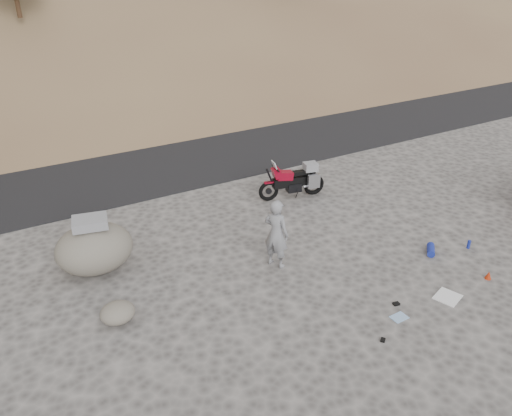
{
  "coord_description": "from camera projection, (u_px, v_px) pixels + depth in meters",
  "views": [
    {
      "loc": [
        -6.3,
        -7.09,
        6.27
      ],
      "look_at": [
        -1.1,
        1.84,
        1.0
      ],
      "focal_mm": 35.0,
      "sensor_mm": 36.0,
      "label": 1
    }
  ],
  "objects": [
    {
      "name": "motorcycle",
      "position": [
        295.0,
        181.0,
        14.21
      ],
      "size": [
        1.98,
        0.82,
        1.19
      ],
      "rotation": [
        0.0,
        0.0,
        -0.21
      ],
      "color": "black",
      "rests_on": "ground"
    },
    {
      "name": "gear_blue_cloth",
      "position": [
        399.0,
        317.0,
        9.63
      ],
      "size": [
        0.33,
        0.24,
        0.01
      ],
      "primitive_type": "cube",
      "rotation": [
        0.0,
        0.0,
        0.02
      ],
      "color": "#8DB1DA",
      "rests_on": "ground"
    },
    {
      "name": "man",
      "position": [
        276.0,
        265.0,
        11.28
      ],
      "size": [
        0.61,
        0.7,
        1.62
      ],
      "primitive_type": "imported",
      "rotation": [
        0.0,
        0.0,
        2.04
      ],
      "color": "gray",
      "rests_on": "ground"
    },
    {
      "name": "gear_bottle",
      "position": [
        469.0,
        244.0,
        11.87
      ],
      "size": [
        0.09,
        0.09,
        0.21
      ],
      "primitive_type": "cylinder",
      "rotation": [
        0.0,
        0.0,
        -0.27
      ],
      "color": "navy",
      "rests_on": "ground"
    },
    {
      "name": "ground",
      "position": [
        340.0,
        269.0,
        11.13
      ],
      "size": [
        140.0,
        140.0,
        0.0
      ],
      "primitive_type": "plane",
      "color": "#484442",
      "rests_on": "ground"
    },
    {
      "name": "boulder",
      "position": [
        94.0,
        248.0,
        10.86
      ],
      "size": [
        2.11,
        1.99,
        1.27
      ],
      "rotation": [
        0.0,
        0.0,
        -0.42
      ],
      "color": "#605C53",
      "rests_on": "ground"
    },
    {
      "name": "gear_white_cloth",
      "position": [
        448.0,
        297.0,
        10.2
      ],
      "size": [
        0.63,
        0.59,
        0.02
      ],
      "primitive_type": "cube",
      "rotation": [
        0.0,
        0.0,
        0.32
      ],
      "color": "white",
      "rests_on": "ground"
    },
    {
      "name": "gear_glove_b",
      "position": [
        383.0,
        340.0,
        9.05
      ],
      "size": [
        0.13,
        0.13,
        0.04
      ],
      "primitive_type": "cube",
      "rotation": [
        0.0,
        0.0,
        0.64
      ],
      "color": "black",
      "rests_on": "ground"
    },
    {
      "name": "gear_glove_a",
      "position": [
        396.0,
        304.0,
        9.99
      ],
      "size": [
        0.15,
        0.12,
        0.04
      ],
      "primitive_type": "cube",
      "rotation": [
        0.0,
        0.0,
        -0.17
      ],
      "color": "black",
      "rests_on": "ground"
    },
    {
      "name": "road",
      "position": [
        183.0,
        148.0,
        18.06
      ],
      "size": [
        120.0,
        7.0,
        0.05
      ],
      "primitive_type": "cube",
      "color": "black",
      "rests_on": "ground"
    },
    {
      "name": "gear_funnel",
      "position": [
        488.0,
        275.0,
        10.75
      ],
      "size": [
        0.16,
        0.16,
        0.18
      ],
      "primitive_type": "cone",
      "rotation": [
        0.0,
        0.0,
        -0.18
      ],
      "color": "#AC270B",
      "rests_on": "ground"
    },
    {
      "name": "gear_blue_mat",
      "position": [
        431.0,
        250.0,
        11.68
      ],
      "size": [
        0.44,
        0.43,
        0.18
      ],
      "primitive_type": "cylinder",
      "rotation": [
        0.0,
        1.57,
        0.76
      ],
      "color": "navy",
      "rests_on": "ground"
    },
    {
      "name": "small_rock",
      "position": [
        118.0,
        313.0,
        9.46
      ],
      "size": [
        0.79,
        0.74,
        0.4
      ],
      "rotation": [
        0.0,
        0.0,
        0.24
      ],
      "color": "#605C53",
      "rests_on": "ground"
    }
  ]
}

